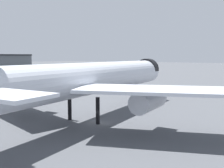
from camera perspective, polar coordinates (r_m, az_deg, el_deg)
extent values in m
plane|color=#4C4F54|center=(48.12, -3.03, -8.53)|extent=(900.00, 900.00, 0.00)
cylinder|color=silver|center=(50.41, -4.41, 1.24)|extent=(58.04, 11.79, 6.07)
cone|color=silver|center=(75.96, 7.94, 2.83)|extent=(7.24, 6.59, 5.95)
cylinder|color=black|center=(74.81, 7.60, 3.13)|extent=(3.33, 6.38, 6.13)
cube|color=silver|center=(57.98, -20.17, 0.77)|extent=(14.55, 27.35, 0.49)
cylinder|color=#B7BAC1|center=(56.78, -17.00, -1.26)|extent=(8.37, 4.13, 3.34)
cube|color=silver|center=(39.35, 11.45, -1.33)|extent=(18.90, 27.50, 0.49)
cylinder|color=#B7BAC1|center=(41.99, 7.95, -3.57)|extent=(8.37, 4.13, 3.34)
cube|color=silver|center=(27.17, -23.20, -2.09)|extent=(6.20, 10.86, 0.36)
cylinder|color=black|center=(67.02, 4.55, -2.26)|extent=(0.73, 0.73, 4.86)
cylinder|color=black|center=(50.76, -9.19, -5.02)|extent=(0.73, 0.73, 4.86)
cylinder|color=black|center=(47.07, -3.12, -5.82)|extent=(0.73, 0.73, 4.86)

